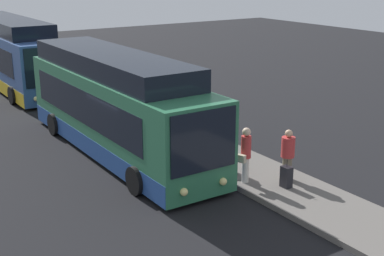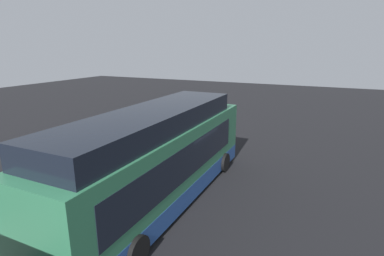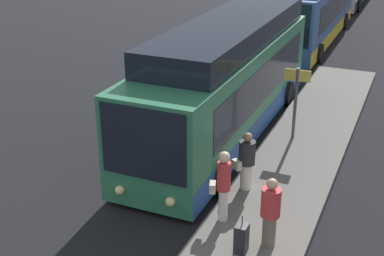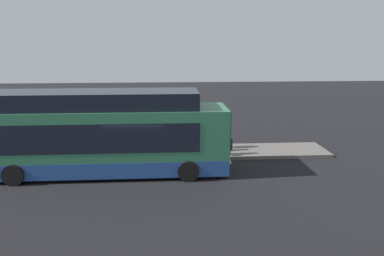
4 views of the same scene
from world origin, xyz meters
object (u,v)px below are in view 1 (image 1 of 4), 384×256
(sign_post, at_px, (168,101))
(suitcase, at_px, (286,177))
(passenger_waiting, at_px, (246,152))
(passenger_with_bags, at_px, (216,143))
(bus_lead, at_px, (116,109))
(bus_second, at_px, (12,56))
(passenger_boarding, at_px, (288,153))

(sign_post, bearing_deg, suitcase, 3.66)
(suitcase, bearing_deg, passenger_waiting, -141.02)
(passenger_waiting, distance_m, passenger_with_bags, 1.66)
(passenger_waiting, distance_m, sign_post, 5.44)
(passenger_waiting, bearing_deg, passenger_with_bags, -19.37)
(bus_lead, relative_size, passenger_waiting, 6.27)
(passenger_with_bags, bearing_deg, bus_second, -47.69)
(passenger_with_bags, distance_m, suitcase, 2.84)
(suitcase, relative_size, sign_post, 0.39)
(passenger_waiting, bearing_deg, bus_second, -12.50)
(bus_second, xyz_separation_m, sign_post, (13.61, 2.29, -0.14))
(passenger_boarding, distance_m, passenger_waiting, 1.41)
(bus_second, relative_size, passenger_with_bags, 7.56)
(bus_lead, height_order, passenger_waiting, bus_lead)
(suitcase, bearing_deg, sign_post, -176.34)
(bus_lead, distance_m, passenger_boarding, 6.69)
(passenger_waiting, height_order, sign_post, sign_post)
(bus_lead, xyz_separation_m, sign_post, (-0.09, 2.29, -0.05))
(passenger_with_bags, bearing_deg, passenger_boarding, 156.08)
(passenger_with_bags, relative_size, suitcase, 1.76)
(passenger_boarding, distance_m, sign_post, 6.04)
(bus_lead, relative_size, bus_second, 0.93)
(bus_lead, bearing_deg, sign_post, 92.18)
(bus_second, distance_m, passenger_with_bags, 17.48)
(suitcase, distance_m, sign_post, 6.54)
(bus_second, height_order, passenger_waiting, bus_second)
(bus_second, bearing_deg, bus_lead, -0.00)
(passenger_boarding, height_order, passenger_waiting, passenger_waiting)
(bus_second, xyz_separation_m, passenger_with_bags, (17.36, 1.92, -0.77))
(passenger_boarding, relative_size, passenger_with_bags, 1.03)
(passenger_with_bags, height_order, sign_post, sign_post)
(passenger_waiting, bearing_deg, passenger_boarding, -130.38)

